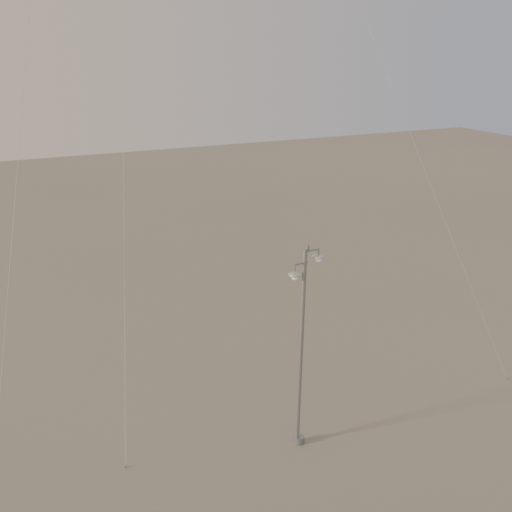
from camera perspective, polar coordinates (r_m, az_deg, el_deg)
name	(u,v)px	position (r m, az deg, el deg)	size (l,w,h in m)	color
street_lamp	(302,342)	(28.76, 3.70, -6.89)	(1.62, 0.60, 8.65)	#93979B
kite_3	(25,75)	(20.70, -17.97, 13.64)	(4.65, 5.73, 20.37)	maroon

